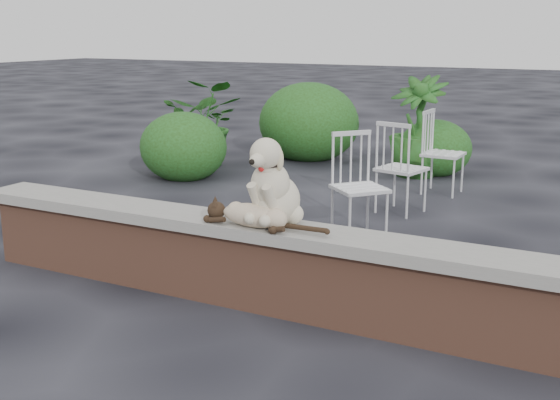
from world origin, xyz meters
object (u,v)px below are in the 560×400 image
at_px(potted_plant_b, 417,126).
at_px(chair_c, 402,167).
at_px(chair_e, 443,153).
at_px(cat, 255,214).
at_px(chair_a, 360,186).
at_px(dog, 276,179).
at_px(potted_plant_a, 207,123).

bearing_deg(potted_plant_b, chair_c, -77.62).
distance_m(chair_e, potted_plant_b, 1.00).
xyz_separation_m(cat, chair_a, (-0.01, 1.90, -0.20)).
distance_m(dog, potted_plant_a, 5.11).
bearing_deg(chair_e, chair_a, 176.13).
xyz_separation_m(dog, chair_e, (0.11, 3.82, -0.41)).
height_order(chair_a, potted_plant_a, potted_plant_a).
height_order(chair_c, potted_plant_a, potted_plant_a).
relative_size(chair_c, potted_plant_b, 0.74).
xyz_separation_m(dog, potted_plant_b, (-0.45, 4.64, -0.24)).
bearing_deg(dog, potted_plant_a, 132.45).
xyz_separation_m(chair_c, potted_plant_b, (-0.41, 1.86, 0.16)).
relative_size(cat, potted_plant_a, 0.88).
bearing_deg(chair_e, potted_plant_a, 88.80).
bearing_deg(dog, potted_plant_b, 99.41).
distance_m(cat, potted_plant_b, 4.81).
height_order(dog, cat, dog).
relative_size(dog, chair_e, 0.64).
xyz_separation_m(cat, potted_plant_b, (-0.37, 4.79, -0.03)).
bearing_deg(potted_plant_a, cat, -53.15).
xyz_separation_m(chair_a, chair_c, (0.05, 1.03, 0.00)).
distance_m(chair_c, potted_plant_b, 1.91).
relative_size(cat, chair_e, 1.11).
height_order(dog, potted_plant_a, potted_plant_a).
relative_size(chair_a, chair_c, 1.00).
bearing_deg(chair_c, chair_e, -85.74).
bearing_deg(potted_plant_a, chair_e, -2.78).
bearing_deg(potted_plant_b, chair_e, -55.76).
relative_size(cat, potted_plant_b, 0.82).
bearing_deg(potted_plant_b, chair_a, -82.92).
bearing_deg(chair_c, potted_plant_a, -8.71).
height_order(chair_a, chair_c, same).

